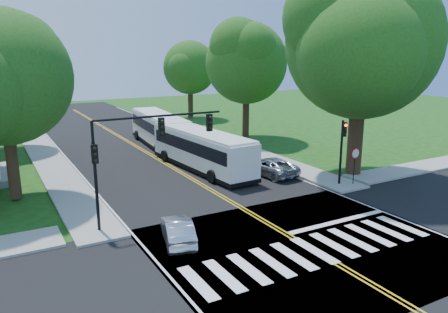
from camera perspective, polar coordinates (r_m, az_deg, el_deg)
ground at (r=21.51m, az=10.79°, el=-11.46°), size 140.00×140.00×0.00m
road at (r=36.31m, az=-7.63°, el=-0.92°), size 14.00×96.00×0.01m
cross_road at (r=21.50m, az=10.79°, el=-11.45°), size 60.00×12.00×0.01m
center_line at (r=39.96m, az=-9.76°, el=0.36°), size 0.36×70.00×0.01m
edge_line_w at (r=38.33m, az=-19.37°, el=-0.79°), size 0.12×70.00×0.01m
edge_line_e at (r=42.62m, az=-1.12°, el=1.38°), size 0.12×70.00×0.01m
crosswalk at (r=21.16m, az=11.67°, el=-11.89°), size 12.60×3.00×0.01m
stop_bar at (r=24.77m, az=14.70°, el=-8.19°), size 6.60×0.40×0.01m
sidewalk_nw at (r=41.02m, az=-22.18°, el=-0.04°), size 2.60×40.00×0.15m
sidewalk_ne at (r=45.89m, az=-1.23°, el=2.33°), size 2.60×40.00×0.15m
sidewalk_xe at (r=40.23m, az=26.74°, el=-0.74°), size 20.00×2.60×0.15m
tree_ne_big at (r=32.92m, az=17.59°, el=14.02°), size 10.80×10.80×14.91m
tree_west_near at (r=28.85m, az=-26.98°, el=9.17°), size 8.00×8.00×11.40m
tree_east_mid at (r=45.76m, az=2.94°, el=12.11°), size 8.40×8.40×11.93m
tree_east_far at (r=60.36m, az=-4.48°, el=11.49°), size 7.20×7.20×10.34m
signal_nw at (r=22.78m, az=-10.88°, el=1.59°), size 7.15×0.46×5.66m
signal_ne at (r=30.43m, az=15.19°, el=1.63°), size 0.30×0.46×4.40m
stop_sign at (r=30.87m, az=16.74°, el=-0.08°), size 0.76×0.08×2.53m
bus_lead at (r=33.91m, az=-2.97°, el=0.97°), size 3.52×12.00×3.06m
bus_follow at (r=42.92m, az=-8.42°, el=3.55°), size 3.61×12.20×3.11m
hatchback at (r=21.41m, az=-6.07°, el=-9.57°), size 2.21×3.94×1.23m
suv at (r=32.72m, az=6.04°, el=-1.27°), size 2.68×4.97×1.33m
dark_sedan at (r=36.78m, az=1.62°, el=0.40°), size 2.91×4.64×1.25m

